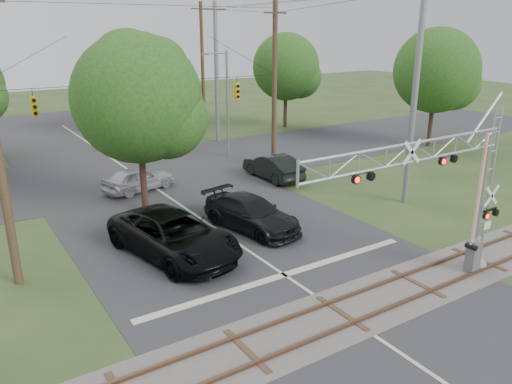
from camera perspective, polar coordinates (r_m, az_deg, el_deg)
ground at (r=17.39m, az=14.38°, el=-16.33°), size 160.00×160.00×0.00m
road_main at (r=24.28m, az=-3.01°, el=-5.33°), size 14.00×90.00×0.02m
road_cross at (r=36.45m, az=-14.07°, el=2.24°), size 90.00×12.00×0.02m
railroad_track at (r=18.52m, az=9.79°, el=-13.53°), size 90.00×3.20×0.17m
crossing_gantry at (r=19.63m, az=20.53°, el=0.76°), size 10.18×0.87×6.78m
traffic_signal_span at (r=31.95m, az=-10.84°, el=10.78°), size 19.34×0.36×11.50m
pickup_black at (r=22.48m, az=-9.38°, el=-4.90°), size 4.53×7.46×1.93m
car_dark at (r=25.11m, az=-0.54°, el=-2.48°), size 3.39×6.04×1.65m
sedan_silver at (r=31.95m, az=-13.29°, el=1.50°), size 4.88×2.90×1.56m
suv_dark at (r=33.62m, az=1.94°, el=2.92°), size 1.79×5.09×1.68m
streetlight at (r=38.99m, az=-3.51°, el=10.58°), size 2.17×0.23×8.13m
utility_poles at (r=35.47m, az=-9.65°, el=12.05°), size 25.38×28.11×12.33m
treeline at (r=42.40m, az=-12.28°, el=12.70°), size 56.42×31.46×9.87m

